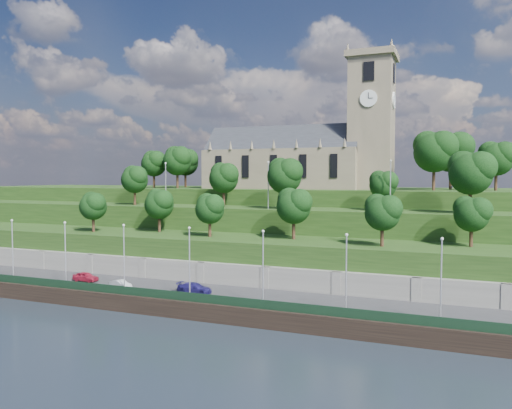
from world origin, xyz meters
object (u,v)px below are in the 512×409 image
at_px(church, 306,152).
at_px(car_middle, 121,284).
at_px(car_left, 86,277).
at_px(car_right, 195,288).

xyz_separation_m(church, car_middle, (-14.36, -42.23, -19.95)).
bearing_deg(church, car_left, -118.82).
bearing_deg(car_right, car_left, 86.24).
relative_size(car_left, car_middle, 1.15).
xyz_separation_m(car_middle, car_right, (10.85, 1.32, 0.11)).
distance_m(car_left, car_middle, 8.02).
height_order(church, car_left, church).
height_order(church, car_middle, church).
relative_size(car_middle, car_right, 0.74).
bearing_deg(car_right, church, -6.51).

